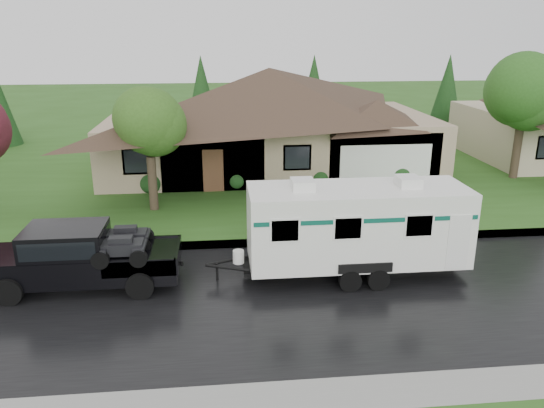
# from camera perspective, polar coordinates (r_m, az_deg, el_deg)

# --- Properties ---
(ground) EXTENTS (140.00, 140.00, 0.00)m
(ground) POSITION_cam_1_polar(r_m,az_deg,el_deg) (17.96, -2.31, -7.16)
(ground) COLOR #2B541A
(ground) RESTS_ON ground
(road) EXTENTS (140.00, 8.00, 0.01)m
(road) POSITION_cam_1_polar(r_m,az_deg,el_deg) (16.17, -1.85, -10.15)
(road) COLOR black
(road) RESTS_ON ground
(curb) EXTENTS (140.00, 0.50, 0.15)m
(curb) POSITION_cam_1_polar(r_m,az_deg,el_deg) (19.99, -2.73, -4.24)
(curb) COLOR gray
(curb) RESTS_ON ground
(lawn) EXTENTS (140.00, 26.00, 0.15)m
(lawn) POSITION_cam_1_polar(r_m,az_deg,el_deg) (32.15, -4.03, 4.36)
(lawn) COLOR #2B541A
(lawn) RESTS_ON ground
(house_main) EXTENTS (19.44, 10.80, 6.90)m
(house_main) POSITION_cam_1_polar(r_m,az_deg,el_deg) (30.51, 0.28, 10.39)
(house_main) COLOR tan
(house_main) RESTS_ON lawn
(tree_left_green) EXTENTS (3.29, 3.29, 5.44)m
(tree_left_green) POSITION_cam_1_polar(r_m,az_deg,el_deg) (23.21, -13.15, 8.33)
(tree_left_green) COLOR #382B1E
(tree_left_green) RESTS_ON lawn
(tree_right_green) EXTENTS (3.94, 3.94, 6.52)m
(tree_right_green) POSITION_cam_1_polar(r_m,az_deg,el_deg) (30.75, 25.57, 10.76)
(tree_right_green) COLOR #382B1E
(tree_right_green) RESTS_ON lawn
(shrub_row) EXTENTS (13.60, 1.00, 1.00)m
(shrub_row) POSITION_cam_1_polar(r_m,az_deg,el_deg) (26.63, 0.69, 2.80)
(shrub_row) COLOR #143814
(shrub_row) RESTS_ON lawn
(pickup_truck) EXTENTS (5.96, 2.26, 1.99)m
(pickup_truck) POSITION_cam_1_polar(r_m,az_deg,el_deg) (17.51, -20.24, -5.20)
(pickup_truck) COLOR black
(pickup_truck) RESTS_ON ground
(travel_trailer) EXTENTS (7.35, 2.58, 3.30)m
(travel_trailer) POSITION_cam_1_polar(r_m,az_deg,el_deg) (17.24, 9.11, -2.19)
(travel_trailer) COLOR white
(travel_trailer) RESTS_ON ground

